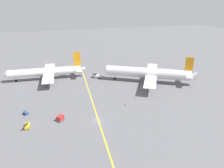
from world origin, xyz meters
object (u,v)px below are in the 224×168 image
at_px(pushback_tug, 96,76).
at_px(gse_belt_loader_portside, 27,126).
at_px(ground_crew_marshaller_foreground, 126,104).
at_px(airliner_at_gate_left, 46,72).
at_px(gse_gpu_cart_small, 25,113).
at_px(airliner_being_pushed, 148,73).
at_px(gse_container_dolly_flat, 60,118).

relative_size(pushback_tug, gse_belt_loader_portside, 1.69).
height_order(gse_belt_loader_portside, ground_crew_marshaller_foreground, gse_belt_loader_portside).
bearing_deg(ground_crew_marshaller_foreground, gse_belt_loader_portside, -172.80).
xyz_separation_m(gse_belt_loader_portside, ground_crew_marshaller_foreground, (43.50, 5.49, -0.02)).
distance_m(airliner_at_gate_left, gse_gpu_cart_small, 44.34).
bearing_deg(airliner_being_pushed, pushback_tug, 148.81).
bearing_deg(airliner_at_gate_left, airliner_being_pushed, -22.16).
height_order(airliner_at_gate_left, gse_container_dolly_flat, airliner_at_gate_left).
relative_size(airliner_at_gate_left, airliner_being_pushed, 0.98).
relative_size(airliner_being_pushed, pushback_tug, 6.01).
height_order(airliner_at_gate_left, gse_gpu_cart_small, airliner_at_gate_left).
height_order(airliner_at_gate_left, gse_belt_loader_portside, airliner_at_gate_left).
bearing_deg(ground_crew_marshaller_foreground, airliner_at_gate_left, 125.41).
xyz_separation_m(pushback_tug, gse_belt_loader_portside, (-39.68, -46.95, -0.43)).
bearing_deg(gse_container_dolly_flat, gse_gpu_cart_small, 145.27).
height_order(pushback_tug, ground_crew_marshaller_foreground, pushback_tug).
bearing_deg(gse_belt_loader_portside, gse_gpu_cart_small, 96.56).
distance_m(airliner_at_gate_left, gse_container_dolly_flat, 52.90).
bearing_deg(gse_container_dolly_flat, gse_belt_loader_portside, -174.59).
relative_size(airliner_at_gate_left, gse_belt_loader_portside, 9.98).
xyz_separation_m(pushback_tug, gse_gpu_cart_small, (-40.94, -36.00, -0.46)).
relative_size(airliner_being_pushed, ground_crew_marshaller_foreground, 32.32).
xyz_separation_m(gse_gpu_cart_small, gse_belt_loader_portside, (1.26, -10.95, 0.03)).
bearing_deg(gse_belt_loader_portside, airliner_being_pushed, 23.90).
distance_m(gse_gpu_cart_small, gse_belt_loader_portside, 11.02).
bearing_deg(airliner_being_pushed, gse_belt_loader_portside, -156.10).
height_order(pushback_tug, gse_gpu_cart_small, pushback_tug).
bearing_deg(airliner_being_pushed, gse_container_dolly_flat, -152.33).
bearing_deg(pushback_tug, ground_crew_marshaller_foreground, -84.75).
height_order(airliner_at_gate_left, airliner_being_pushed, airliner_being_pushed).
bearing_deg(airliner_at_gate_left, gse_gpu_cart_small, -103.61).
bearing_deg(ground_crew_marshaller_foreground, airliner_being_pushed, 45.37).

